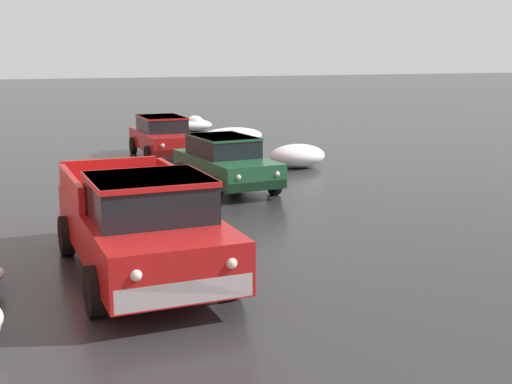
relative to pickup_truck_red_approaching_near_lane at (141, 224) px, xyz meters
The scene contains 6 objects.
snow_bank_along_left_kerb 11.23m from the pickup_truck_red_approaching_near_lane, 51.42° to the left, with size 1.82×1.39×0.74m.
snow_bank_near_corner_right 20.97m from the pickup_truck_red_approaching_near_lane, 70.68° to the left, with size 1.81×1.21×0.75m.
snow_bank_far_right_pile 16.17m from the pickup_truck_red_approaching_near_lane, 64.51° to the left, with size 2.55×1.13×0.69m.
pickup_truck_red_approaching_near_lane is the anchor object (origin of this frame).
sedan_green_parked_kerbside_close 7.31m from the pickup_truck_red_approaching_near_lane, 59.66° to the left, with size 2.04×3.98×1.42m.
sedan_red_parked_kerbside_mid 13.09m from the pickup_truck_red_approaching_near_lane, 73.97° to the left, with size 1.87×4.09×1.42m.
Camera 1 is at (-4.27, -3.27, 3.57)m, focal length 47.23 mm.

